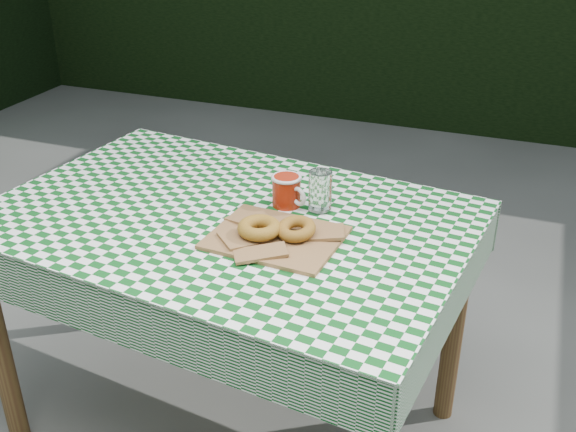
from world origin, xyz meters
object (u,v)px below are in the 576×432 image
object	(u,v)px
drinking_glass	(320,191)
coffee_mug	(286,191)
paper_bag	(276,236)
table	(232,329)

from	to	relation	value
drinking_glass	coffee_mug	bearing A→B (deg)	-177.98
paper_bag	drinking_glass	world-z (taller)	drinking_glass
coffee_mug	drinking_glass	size ratio (longest dim) A/B	1.36
paper_bag	drinking_glass	distance (m)	0.21
table	coffee_mug	distance (m)	0.46
paper_bag	table	bearing A→B (deg)	155.22
table	paper_bag	size ratio (longest dim) A/B	3.96
coffee_mug	drinking_glass	bearing A→B (deg)	29.23
table	paper_bag	bearing A→B (deg)	-17.89
coffee_mug	drinking_glass	world-z (taller)	drinking_glass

